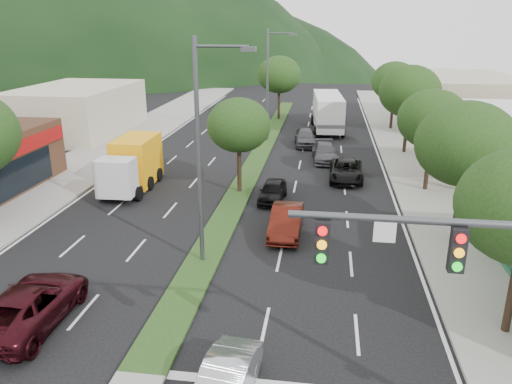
# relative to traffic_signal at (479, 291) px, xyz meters

# --- Properties ---
(ground) EXTENTS (160.00, 160.00, 0.00)m
(ground) POSITION_rel_traffic_signal_xyz_m (-9.03, 1.54, -4.65)
(ground) COLOR black
(ground) RESTS_ON ground
(sidewalk_right) EXTENTS (5.00, 90.00, 0.15)m
(sidewalk_right) POSITION_rel_traffic_signal_xyz_m (3.47, 26.54, -4.57)
(sidewalk_right) COLOR gray
(sidewalk_right) RESTS_ON ground
(sidewalk_left) EXTENTS (6.00, 90.00, 0.15)m
(sidewalk_left) POSITION_rel_traffic_signal_xyz_m (-22.03, 26.54, -4.57)
(sidewalk_left) COLOR gray
(sidewalk_left) RESTS_ON ground
(median) EXTENTS (1.60, 56.00, 0.12)m
(median) POSITION_rel_traffic_signal_xyz_m (-9.03, 29.54, -4.59)
(median) COLOR #1C3B15
(median) RESTS_ON ground
(traffic_signal) EXTENTS (6.12, 0.40, 7.00)m
(traffic_signal) POSITION_rel_traffic_signal_xyz_m (0.00, 0.00, 0.00)
(traffic_signal) COLOR #47494C
(traffic_signal) RESTS_ON ground
(bldg_left_far) EXTENTS (9.00, 14.00, 4.60)m
(bldg_left_far) POSITION_rel_traffic_signal_xyz_m (-28.03, 35.54, -2.35)
(bldg_left_far) COLOR #B8AB92
(bldg_left_far) RESTS_ON ground
(bldg_right_far) EXTENTS (10.00, 16.00, 5.20)m
(bldg_right_far) POSITION_rel_traffic_signal_xyz_m (10.47, 45.54, -2.05)
(bldg_right_far) COLOR #B8AB92
(bldg_right_far) RESTS_ON ground
(tree_r_b) EXTENTS (4.80, 4.80, 6.94)m
(tree_r_b) POSITION_rel_traffic_signal_xyz_m (2.97, 13.54, 0.39)
(tree_r_b) COLOR black
(tree_r_b) RESTS_ON sidewalk_right
(tree_r_c) EXTENTS (4.40, 4.40, 6.48)m
(tree_r_c) POSITION_rel_traffic_signal_xyz_m (2.97, 21.54, 0.10)
(tree_r_c) COLOR black
(tree_r_c) RESTS_ON sidewalk_right
(tree_r_d) EXTENTS (5.00, 5.00, 7.17)m
(tree_r_d) POSITION_rel_traffic_signal_xyz_m (2.97, 31.54, 0.54)
(tree_r_d) COLOR black
(tree_r_d) RESTS_ON sidewalk_right
(tree_r_e) EXTENTS (4.60, 4.60, 6.71)m
(tree_r_e) POSITION_rel_traffic_signal_xyz_m (2.97, 41.54, 0.25)
(tree_r_e) COLOR black
(tree_r_e) RESTS_ON sidewalk_right
(tree_med_near) EXTENTS (4.00, 4.00, 6.02)m
(tree_med_near) POSITION_rel_traffic_signal_xyz_m (-9.03, 19.54, -0.22)
(tree_med_near) COLOR black
(tree_med_near) RESTS_ON median
(tree_med_far) EXTENTS (4.80, 4.80, 6.94)m
(tree_med_far) POSITION_rel_traffic_signal_xyz_m (-9.03, 45.54, 0.36)
(tree_med_far) COLOR black
(tree_med_far) RESTS_ON median
(streetlight_near) EXTENTS (2.60, 0.25, 10.00)m
(streetlight_near) POSITION_rel_traffic_signal_xyz_m (-8.82, 9.54, 0.94)
(streetlight_near) COLOR #47494C
(streetlight_near) RESTS_ON ground
(streetlight_mid) EXTENTS (2.60, 0.25, 10.00)m
(streetlight_mid) POSITION_rel_traffic_signal_xyz_m (-8.82, 34.54, 0.94)
(streetlight_mid) COLOR #47494C
(streetlight_mid) RESTS_ON ground
(sedan_silver) EXTENTS (1.77, 4.02, 1.28)m
(sedan_silver) POSITION_rel_traffic_signal_xyz_m (-6.21, 0.81, -4.00)
(sedan_silver) COLOR #ACAFB4
(sedan_silver) RESTS_ON ground
(suv_maroon) EXTENTS (2.55, 5.49, 1.52)m
(suv_maroon) POSITION_rel_traffic_signal_xyz_m (-14.04, 3.81, -3.88)
(suv_maroon) COLOR black
(suv_maroon) RESTS_ON ground
(car_queue_a) EXTENTS (1.64, 3.79, 1.27)m
(car_queue_a) POSITION_rel_traffic_signal_xyz_m (-6.73, 18.26, -4.01)
(car_queue_a) COLOR black
(car_queue_a) RESTS_ON ground
(car_queue_b) EXTENTS (2.32, 4.82, 1.35)m
(car_queue_b) POSITION_rel_traffic_signal_xyz_m (-3.63, 28.26, -3.97)
(car_queue_b) COLOR #49484D
(car_queue_b) RESTS_ON ground
(car_queue_c) EXTENTS (1.60, 4.46, 1.46)m
(car_queue_c) POSITION_rel_traffic_signal_xyz_m (-5.47, 13.26, -3.91)
(car_queue_c) COLOR #46120B
(car_queue_c) RESTS_ON ground
(car_queue_d) EXTENTS (2.34, 4.92, 1.36)m
(car_queue_d) POSITION_rel_traffic_signal_xyz_m (-2.10, 23.26, -3.97)
(car_queue_d) COLOR black
(car_queue_d) RESTS_ON ground
(car_queue_e) EXTENTS (2.23, 4.62, 1.52)m
(car_queue_e) POSITION_rel_traffic_signal_xyz_m (-5.45, 33.26, -3.89)
(car_queue_e) COLOR #424146
(car_queue_e) RESTS_ON ground
(car_queue_f) EXTENTS (2.13, 4.62, 1.31)m
(car_queue_f) POSITION_rel_traffic_signal_xyz_m (-3.86, 38.26, -3.99)
(car_queue_f) COLOR black
(car_queue_f) RESTS_ON ground
(box_truck) EXTENTS (2.72, 6.65, 3.25)m
(box_truck) POSITION_rel_traffic_signal_xyz_m (-16.16, 19.55, -3.11)
(box_truck) COLOR silver
(box_truck) RESTS_ON ground
(motorhome) EXTENTS (3.54, 9.49, 3.57)m
(motorhome) POSITION_rel_traffic_signal_xyz_m (-3.53, 40.47, -2.74)
(motorhome) COLOR white
(motorhome) RESTS_ON ground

